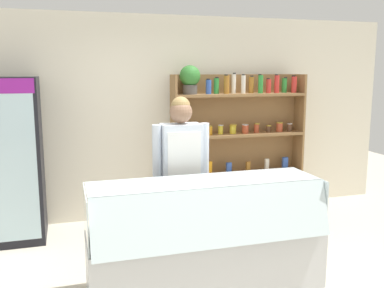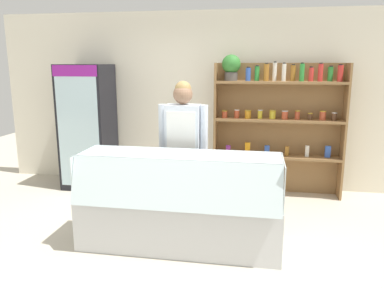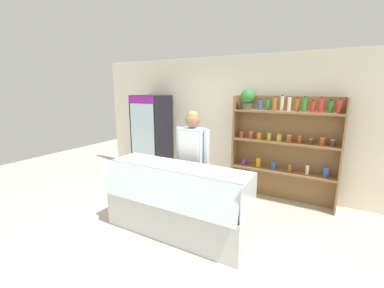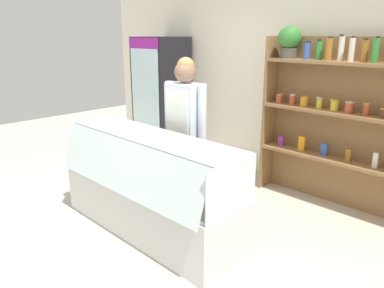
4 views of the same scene
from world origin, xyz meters
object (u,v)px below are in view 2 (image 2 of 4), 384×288
(shelving_unit, at_px, (273,116))
(shop_clerk, at_px, (183,141))
(drinks_fridge, at_px, (88,127))
(deli_display_case, at_px, (179,218))

(shelving_unit, relative_size, shop_clerk, 1.18)
(drinks_fridge, distance_m, shelving_unit, 2.83)
(drinks_fridge, bearing_deg, shelving_unit, 2.95)
(shelving_unit, distance_m, shop_clerk, 1.70)
(drinks_fridge, bearing_deg, deli_display_case, -43.90)
(deli_display_case, distance_m, shop_clerk, 0.92)
(drinks_fridge, height_order, shop_clerk, drinks_fridge)
(drinks_fridge, xyz_separation_m, deli_display_case, (1.81, -1.74, -0.64))
(drinks_fridge, relative_size, shelving_unit, 0.93)
(deli_display_case, relative_size, shop_clerk, 1.22)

